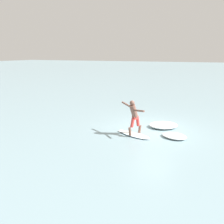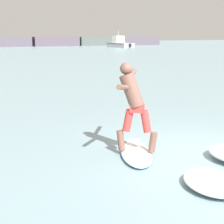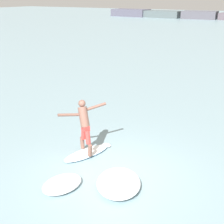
{
  "view_description": "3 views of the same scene",
  "coord_description": "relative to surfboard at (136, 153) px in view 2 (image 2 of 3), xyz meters",
  "views": [
    {
      "loc": [
        -10.99,
        -2.35,
        3.91
      ],
      "look_at": [
        -0.99,
        1.9,
        0.99
      ],
      "focal_mm": 35.0,
      "sensor_mm": 36.0,
      "label": 1
    },
    {
      "loc": [
        -4.11,
        -5.8,
        2.34
      ],
      "look_at": [
        -1.35,
        1.74,
        0.63
      ],
      "focal_mm": 60.0,
      "sensor_mm": 36.0,
      "label": 2
    },
    {
      "loc": [
        3.94,
        -6.77,
        4.86
      ],
      "look_at": [
        -1.22,
        2.12,
        0.97
      ],
      "focal_mm": 50.0,
      "sensor_mm": 36.0,
      "label": 3
    }
  ],
  "objects": [
    {
      "name": "wave_foam_at_tail",
      "position": [
        0.46,
        -1.86,
        0.05
      ],
      "size": [
        1.05,
        1.3,
        0.19
      ],
      "color": "white",
      "rests_on": "ground"
    },
    {
      "name": "surfer",
      "position": [
        -0.09,
        0.02,
        1.05
      ],
      "size": [
        1.01,
        1.41,
        1.71
      ],
      "color": "brown",
      "rests_on": "surfboard"
    },
    {
      "name": "ground_plane",
      "position": [
        1.27,
        -0.59,
        -0.05
      ],
      "size": [
        200.0,
        200.0,
        0.0
      ],
      "primitive_type": "plane",
      "color": "#7B98A1"
    },
    {
      "name": "surfboard",
      "position": [
        0.0,
        0.0,
        0.0
      ],
      "size": [
        1.11,
        1.9,
        0.23
      ],
      "color": "white",
      "rests_on": "ground"
    },
    {
      "name": "fishing_boat_near_jetty",
      "position": [
        19.74,
        51.78,
        0.53
      ],
      "size": [
        3.42,
        5.88,
        2.75
      ],
      "color": "#AAAAAF",
      "rests_on": "ground"
    }
  ]
}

